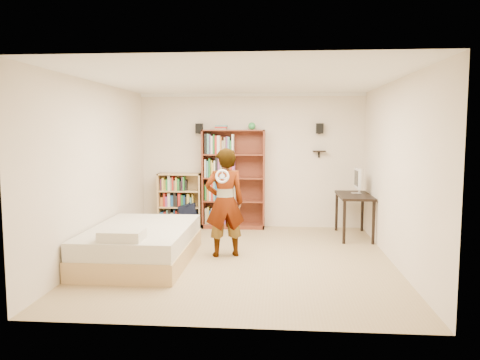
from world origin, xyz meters
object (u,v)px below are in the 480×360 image
at_px(tall_bookshelf, 234,179).
at_px(daybed, 141,240).
at_px(low_bookshelf, 180,200).
at_px(computer_desk, 354,216).
at_px(person, 225,203).

xyz_separation_m(tall_bookshelf, daybed, (-1.15, -2.55, -0.66)).
bearing_deg(low_bookshelf, daybed, -91.18).
relative_size(tall_bookshelf, computer_desk, 1.70).
xyz_separation_m(low_bookshelf, daybed, (-0.05, -2.57, -0.22)).
bearing_deg(person, daybed, 1.43).
relative_size(computer_desk, daybed, 0.52).
height_order(computer_desk, daybed, computer_desk).
distance_m(tall_bookshelf, person, 2.14).
relative_size(tall_bookshelf, low_bookshelf, 1.81).
bearing_deg(daybed, low_bookshelf, 88.82).
bearing_deg(computer_desk, tall_bookshelf, 164.21).
xyz_separation_m(computer_desk, person, (-2.22, -1.49, 0.45)).
bearing_deg(person, tall_bookshelf, -105.61).
xyz_separation_m(tall_bookshelf, computer_desk, (2.29, -0.65, -0.59)).
xyz_separation_m(low_bookshelf, person, (1.17, -2.15, 0.30)).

